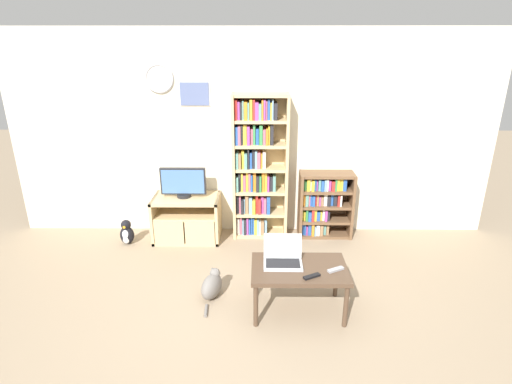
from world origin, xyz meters
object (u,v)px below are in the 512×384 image
Objects in this scene: bookshelf_short at (323,203)px; coffee_table at (299,272)px; bookshelf_tall at (257,167)px; laptop at (283,256)px; tv_stand at (187,218)px; cat at (212,285)px; penguin_figurine at (127,233)px; remote_far_from_laptop at (312,276)px; remote_near_laptop at (336,270)px; television at (183,183)px.

coffee_table is at bearing -105.57° from bookshelf_short.
laptop is (0.25, -1.55, -0.40)m from bookshelf_tall.
tv_stand reaches higher than cat.
penguin_figurine is at bearing 155.89° from cat.
remote_far_from_laptop is 2.64m from penguin_figurine.
bookshelf_short is 2.65× the size of penguin_figurine.
bookshelf_short is 5.32× the size of remote_near_laptop.
television is 1.87m from laptop.
bookshelf_tall reaches higher than television.
tv_stand is 2.26m from remote_near_laptop.
penguin_figurine is (-0.72, -0.19, -0.61)m from television.
remote_near_laptop is 2.77m from penguin_figurine.
tv_stand is at bearing 19.10° from remote_near_laptop.
remote_near_laptop is 1.00× the size of remote_far_from_laptop.
remote_far_from_laptop is at bearing -49.94° from television.
bookshelf_short is at bearing 74.43° from coffee_table.
bookshelf_tall is 1.69m from cat.
bookshelf_short is 1.95m from cat.
bookshelf_short is at bearing -31.74° from remote_near_laptop.
bookshelf_tall is at bearing 91.62° from cat.
bookshelf_tall is at bearing 10.47° from penguin_figurine.
remote_near_laptop is at bearing -94.46° from bookshelf_short.
remote_near_laptop is (1.65, -1.58, -0.29)m from television.
tv_stand is 1.65× the size of cat.
tv_stand is at bearing 131.09° from coffee_table.
bookshelf_short is (0.86, -0.01, -0.49)m from bookshelf_tall.
bookshelf_short is 0.98× the size of coffee_table.
remote_far_from_laptop is (-0.36, -1.80, 0.03)m from bookshelf_short.
tv_stand is 0.47m from television.
tv_stand is 2.34× the size of laptop.
laptop is (1.16, -1.41, 0.24)m from tv_stand.
coffee_table is 1.73× the size of cat.
coffee_table is 0.21m from laptop.
cat is at bearing -69.58° from television.
remote_near_laptop is (-0.13, -1.69, 0.03)m from bookshelf_short.
television is 3.50× the size of remote_far_from_laptop.
remote_near_laptop is at bearing -30.30° from penguin_figurine.
tv_stand is at bearing 12.44° from penguin_figurine.
remote_near_laptop is at bearing -43.62° from tv_stand.
tv_stand is 0.78m from penguin_figurine.
cat is (-0.69, 0.13, -0.40)m from laptop.
coffee_table is at bearing -28.62° from laptop.
bookshelf_tall is at bearing 99.93° from laptop.
penguin_figurine is at bearing -165.34° from television.
laptop reaches higher than tv_stand.
remote_far_from_laptop is 1.07m from cat.
laptop is 1.11× the size of penguin_figurine.
coffee_table is 0.20m from remote_far_from_laptop.
remote_near_laptop reaches higher than coffee_table.
remote_far_from_laptop is (1.40, -1.67, 0.19)m from tv_stand.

